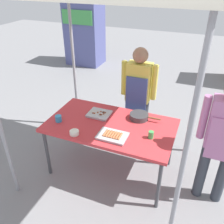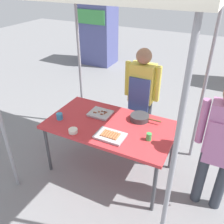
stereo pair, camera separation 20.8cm
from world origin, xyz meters
The scene contains 11 objects.
ground_plane centered at (0.00, 0.00, 0.00)m, with size 18.00×18.00×0.00m, color slate.
stall_table centered at (0.00, 0.00, 0.70)m, with size 1.60×0.90×0.75m.
tray_grilled_sausages centered at (0.12, -0.24, 0.77)m, with size 0.34×0.24×0.05m.
tray_meat_skewers centered at (-0.22, 0.15, 0.77)m, with size 0.29×0.25×0.04m.
cooking_wok centered at (0.30, 0.26, 0.79)m, with size 0.40×0.24×0.07m.
condiment_bowl centered at (-0.31, -0.36, 0.77)m, with size 0.11×0.11×0.05m, color silver.
drink_cup_near_edge centered at (-0.64, -0.19, 0.79)m, with size 0.08×0.08×0.08m, color #338CBF.
drink_cup_by_wok centered at (0.54, -0.09, 0.79)m, with size 0.06×0.06×0.09m, color #3F994C.
vendor_woman centered at (0.14, 0.70, 0.91)m, with size 0.52×0.23×1.55m.
customer_nearby centered at (1.28, 0.00, 0.92)m, with size 0.52×0.23×1.56m.
neighbor_stall_right centered at (-2.37, 3.86, 0.85)m, with size 0.97×0.76×1.69m.
Camera 1 is at (0.96, -2.33, 2.43)m, focal length 38.57 mm.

